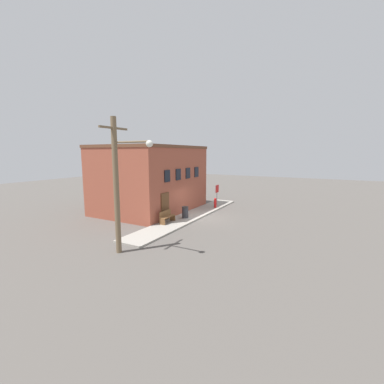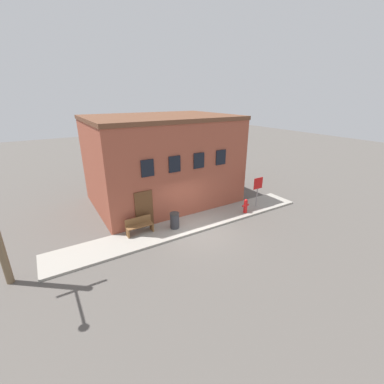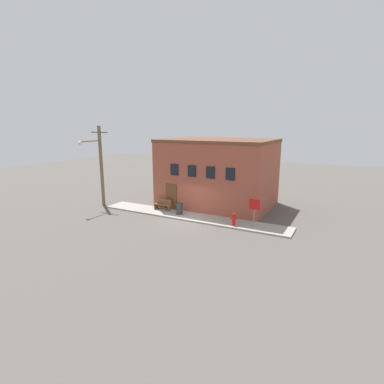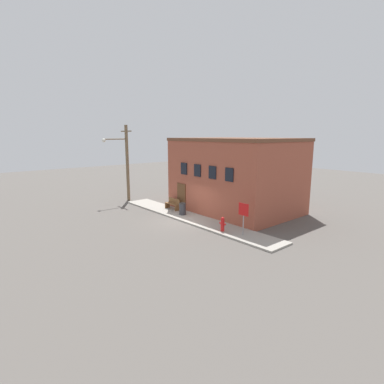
# 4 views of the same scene
# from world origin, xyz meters

# --- Properties ---
(ground_plane) EXTENTS (80.00, 80.00, 0.00)m
(ground_plane) POSITION_xyz_m (0.00, 0.00, 0.00)
(ground_plane) COLOR #56514C
(sidewalk) EXTENTS (15.22, 2.00, 0.11)m
(sidewalk) POSITION_xyz_m (0.00, 1.00, 0.06)
(sidewalk) COLOR #9E998E
(sidewalk) RESTS_ON ground
(brick_building) EXTENTS (9.14, 6.77, 5.76)m
(brick_building) POSITION_xyz_m (0.38, 5.33, 2.88)
(brick_building) COLOR #9E4C38
(brick_building) RESTS_ON ground
(fire_hydrant) EXTENTS (0.49, 0.23, 0.90)m
(fire_hydrant) POSITION_xyz_m (3.67, 0.47, 0.56)
(fire_hydrant) COLOR red
(fire_hydrant) RESTS_ON sidewalk
(stop_sign) EXTENTS (0.74, 0.06, 1.94)m
(stop_sign) POSITION_xyz_m (4.98, 0.86, 1.47)
(stop_sign) COLOR gray
(stop_sign) RESTS_ON sidewalk
(bench) EXTENTS (1.41, 0.44, 0.86)m
(bench) POSITION_xyz_m (-2.84, 1.48, 0.53)
(bench) COLOR brown
(bench) RESTS_ON sidewalk
(trash_bin) EXTENTS (0.52, 0.52, 0.89)m
(trash_bin) POSITION_xyz_m (-0.99, 1.01, 0.56)
(trash_bin) COLOR #333338
(trash_bin) RESTS_ON sidewalk
(utility_pole) EXTENTS (1.80, 2.44, 6.86)m
(utility_pole) POSITION_xyz_m (-8.55, 0.47, 3.70)
(utility_pole) COLOR brown
(utility_pole) RESTS_ON ground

